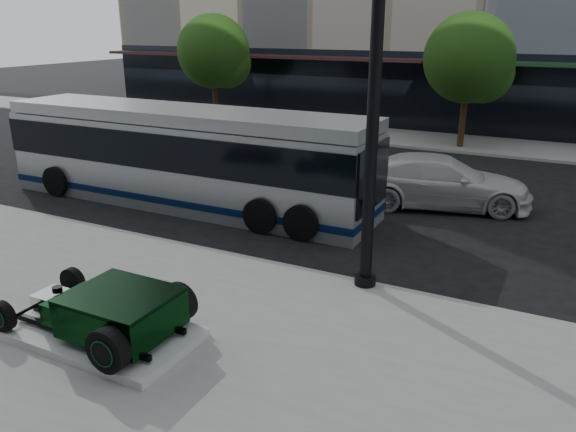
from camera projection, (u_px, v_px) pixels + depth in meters
The scene contains 8 objects.
ground at pixel (323, 240), 14.54m from camera, with size 120.00×120.00×0.00m, color black.
sidewalk_far at pixel (442, 142), 26.32m from camera, with size 70.00×4.00×0.12m, color gray.
street_trees at pixel (472, 62), 23.84m from camera, with size 29.80×3.80×5.70m.
display_plinth at pixel (101, 333), 9.82m from camera, with size 3.40×1.80×0.15m, color silver.
hot_rod at pixel (112, 311), 9.52m from camera, with size 3.22×2.00×0.81m.
lamppost at pixel (374, 104), 10.59m from camera, with size 0.45×0.45×8.14m.
transit_bus at pixel (185, 156), 17.11m from camera, with size 12.12×2.88×2.92m.
white_sedan at pixel (440, 181), 17.01m from camera, with size 2.18×5.35×1.55m, color silver.
Camera 1 is at (5.33, -12.48, 5.33)m, focal length 35.00 mm.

